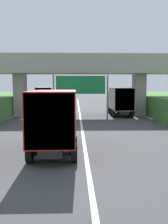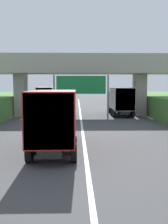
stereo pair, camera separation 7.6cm
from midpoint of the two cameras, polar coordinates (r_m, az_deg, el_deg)
lane_centre_stripe at (r=26.43m, az=-0.43°, el=-2.46°), size 0.20×95.76×0.01m
overpass_bridge at (r=33.18m, az=-0.68°, el=8.62°), size 40.00×4.80×7.31m
overhead_highway_sign at (r=28.77m, az=-0.54°, el=5.17°), size 5.88×0.18×4.81m
truck_red at (r=15.31m, az=-5.96°, el=-1.10°), size 2.44×7.30×3.44m
truck_green at (r=33.86m, az=7.71°, el=2.54°), size 2.44×7.30×3.44m
truck_blue at (r=41.38m, az=-7.78°, el=3.09°), size 2.44×7.30×3.44m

